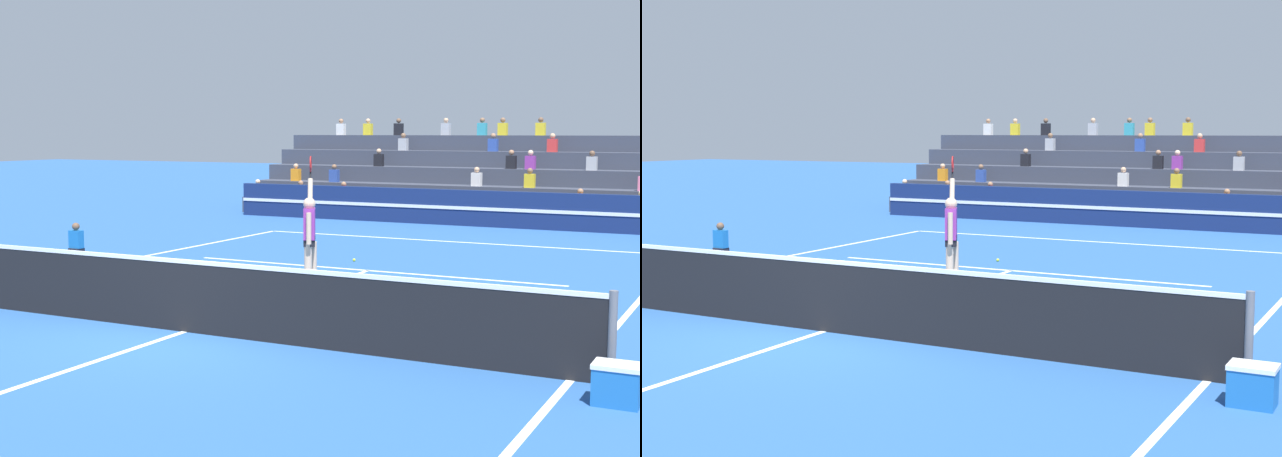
% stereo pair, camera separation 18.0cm
% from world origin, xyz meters
% --- Properties ---
extents(ground_plane, '(120.00, 120.00, 0.00)m').
position_xyz_m(ground_plane, '(0.00, 0.00, 0.00)').
color(ground_plane, '#285699').
extents(court_lines, '(11.10, 23.90, 0.01)m').
position_xyz_m(court_lines, '(0.00, 0.00, 0.00)').
color(court_lines, white).
rests_on(court_lines, ground).
extents(tennis_net, '(12.00, 0.10, 1.10)m').
position_xyz_m(tennis_net, '(0.00, 0.00, 0.54)').
color(tennis_net, slate).
rests_on(tennis_net, ground).
extents(sponsor_banner_wall, '(18.00, 0.26, 1.10)m').
position_xyz_m(sponsor_banner_wall, '(0.00, 15.93, 0.55)').
color(sponsor_banner_wall, navy).
rests_on(sponsor_banner_wall, ground).
extents(bleacher_stand, '(19.28, 4.75, 3.38)m').
position_xyz_m(bleacher_stand, '(0.00, 19.74, 1.02)').
color(bleacher_stand, '#383D4C').
rests_on(bleacher_stand, ground).
extents(ball_kid_courtside, '(0.30, 0.36, 0.84)m').
position_xyz_m(ball_kid_courtside, '(-6.49, 4.81, 0.33)').
color(ball_kid_courtside, black).
rests_on(ball_kid_courtside, ground).
extents(tennis_player, '(0.49, 0.92, 2.48)m').
position_xyz_m(tennis_player, '(0.08, 3.69, 0.99)').
color(tennis_player, beige).
rests_on(tennis_player, ground).
extents(tennis_ball, '(0.07, 0.07, 0.07)m').
position_xyz_m(tennis_ball, '(-0.82, 7.48, 0.03)').
color(tennis_ball, '#C6DB33').
rests_on(tennis_ball, ground).
extents(equipment_cooler, '(0.50, 0.38, 0.45)m').
position_xyz_m(equipment_cooler, '(6.13, -0.72, 0.23)').
color(equipment_cooler, '#1E66B2').
rests_on(equipment_cooler, ground).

